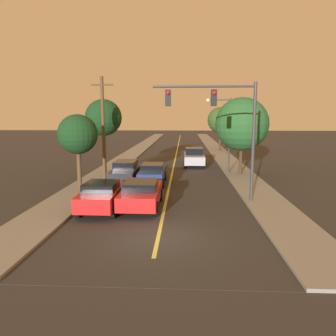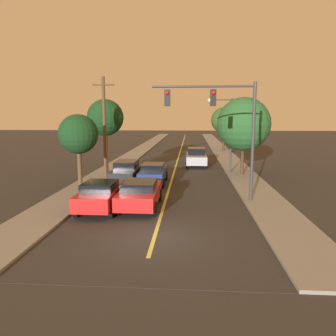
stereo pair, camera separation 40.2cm
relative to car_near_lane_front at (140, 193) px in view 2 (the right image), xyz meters
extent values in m
plane|color=#2D2B28|center=(1.26, -4.34, -0.80)|extent=(200.00, 200.00, 0.00)
cube|color=#2D2B28|center=(1.26, 31.66, -0.80)|extent=(9.00, 80.00, 0.01)
cube|color=#D1C14C|center=(1.26, 31.66, -0.79)|extent=(0.16, 76.00, 0.00)
cube|color=gray|center=(-4.49, 31.66, -0.74)|extent=(2.50, 80.00, 0.12)
cube|color=gray|center=(7.01, 31.66, -0.74)|extent=(2.50, 80.00, 0.12)
cube|color=red|center=(0.00, 0.03, -0.08)|extent=(1.95, 4.63, 0.72)
cube|color=black|center=(0.00, -0.15, 0.49)|extent=(1.71, 2.08, 0.41)
cylinder|color=black|center=(-0.93, 1.47, -0.44)|extent=(0.22, 0.73, 0.73)
cylinder|color=black|center=(0.93, 1.47, -0.44)|extent=(0.22, 0.73, 0.73)
cylinder|color=black|center=(-0.93, -1.40, -0.44)|extent=(0.22, 0.73, 0.73)
cylinder|color=black|center=(0.93, -1.40, -0.44)|extent=(0.22, 0.73, 0.73)
cube|color=navy|center=(0.00, 6.39, -0.09)|extent=(1.71, 4.60, 0.75)
cube|color=black|center=(0.00, 6.20, 0.49)|extent=(1.51, 2.07, 0.42)
cylinder|color=black|center=(-0.81, 7.81, -0.47)|extent=(0.22, 0.67, 0.67)
cylinder|color=black|center=(0.81, 7.81, -0.47)|extent=(0.22, 0.67, 0.67)
cylinder|color=black|center=(-0.81, 4.96, -0.47)|extent=(0.22, 0.67, 0.67)
cylinder|color=black|center=(0.81, 4.96, -0.47)|extent=(0.22, 0.67, 0.67)
cube|color=red|center=(-1.98, -0.54, -0.06)|extent=(1.81, 4.29, 0.74)
cube|color=black|center=(-1.98, -0.71, 0.52)|extent=(1.60, 1.93, 0.41)
cylinder|color=black|center=(-2.84, 0.79, -0.43)|extent=(0.22, 0.75, 0.75)
cylinder|color=black|center=(-1.12, 0.79, -0.43)|extent=(0.22, 0.75, 0.75)
cylinder|color=black|center=(-2.84, -1.87, -0.43)|extent=(0.22, 0.75, 0.75)
cylinder|color=black|center=(-1.12, -1.87, -0.43)|extent=(0.22, 0.75, 0.75)
cube|color=black|center=(-1.98, 6.64, -0.05)|extent=(1.70, 5.08, 0.74)
cube|color=black|center=(-1.98, 6.44, 0.59)|extent=(1.50, 2.29, 0.55)
cylinder|color=black|center=(-2.79, 8.21, -0.43)|extent=(0.22, 0.75, 0.75)
cylinder|color=black|center=(-1.17, 8.21, -0.43)|extent=(0.22, 0.75, 0.75)
cylinder|color=black|center=(-2.79, 5.06, -0.43)|extent=(0.22, 0.75, 0.75)
cylinder|color=black|center=(-1.17, 5.06, -0.43)|extent=(0.22, 0.75, 0.75)
cube|color=#A5A8B2|center=(3.28, 15.35, -0.06)|extent=(1.93, 4.89, 0.79)
cube|color=black|center=(3.28, 15.54, 0.65)|extent=(1.70, 2.20, 0.64)
cylinder|color=black|center=(4.20, 13.83, -0.45)|extent=(0.22, 0.70, 0.70)
cylinder|color=black|center=(2.37, 13.83, -0.45)|extent=(0.22, 0.70, 0.70)
cylinder|color=black|center=(4.20, 16.86, -0.45)|extent=(0.22, 0.70, 0.70)
cylinder|color=black|center=(2.37, 16.86, -0.45)|extent=(0.22, 0.70, 0.70)
cylinder|color=#333338|center=(6.16, 1.49, 2.64)|extent=(0.18, 0.18, 6.64)
cylinder|color=#333338|center=(3.34, 1.49, 5.71)|extent=(5.63, 0.12, 0.12)
cube|color=black|center=(3.91, 1.49, 5.10)|extent=(0.32, 0.28, 0.90)
sphere|color=red|center=(3.91, 1.31, 5.34)|extent=(0.20, 0.20, 0.20)
cube|color=black|center=(1.37, 1.49, 5.10)|extent=(0.32, 0.28, 0.90)
sphere|color=red|center=(1.37, 1.31, 5.34)|extent=(0.20, 0.20, 0.20)
cylinder|color=#333338|center=(6.11, 10.91, 2.45)|extent=(0.14, 0.14, 6.26)
cylinder|color=#333338|center=(5.17, 10.91, 5.43)|extent=(1.87, 0.09, 0.09)
sphere|color=beige|center=(4.24, 10.91, 5.38)|extent=(0.36, 0.36, 0.36)
cylinder|color=#513823|center=(-3.84, 7.56, 3.16)|extent=(0.24, 0.24, 7.68)
cube|color=#513823|center=(-3.84, 7.56, 6.40)|extent=(1.60, 0.12, 0.12)
cylinder|color=#4C3823|center=(-4.53, 3.66, 0.69)|extent=(0.28, 0.28, 2.74)
sphere|color=#143819|center=(-4.53, 3.66, 2.95)|extent=(2.55, 2.55, 2.55)
cylinder|color=#3D2B1C|center=(-4.49, 10.40, 1.11)|extent=(0.27, 0.27, 3.59)
sphere|color=#143819|center=(-4.49, 10.40, 3.98)|extent=(3.06, 3.06, 3.06)
cylinder|color=#3D2B1C|center=(6.95, 9.98, 0.63)|extent=(0.28, 0.28, 2.63)
sphere|color=#235628|center=(6.95, 9.98, 3.46)|extent=(4.32, 4.32, 4.32)
cylinder|color=#3D2B1C|center=(7.26, 28.99, 0.81)|extent=(0.30, 0.30, 2.98)
sphere|color=#2D4C1E|center=(7.26, 28.99, 3.54)|extent=(3.56, 3.56, 3.56)
camera|label=1|loc=(2.29, -17.03, 4.10)|focal=35.00mm
camera|label=2|loc=(2.70, -17.01, 4.10)|focal=35.00mm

